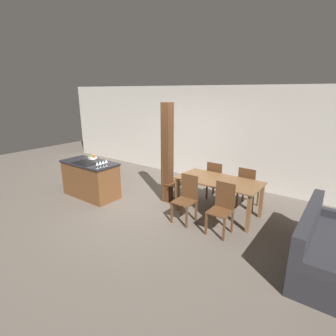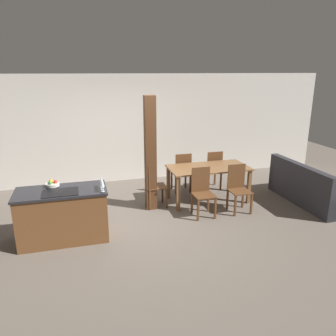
# 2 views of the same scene
# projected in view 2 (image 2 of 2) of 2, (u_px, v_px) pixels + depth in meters

# --- Properties ---
(ground_plane) EXTENTS (16.00, 16.00, 0.00)m
(ground_plane) POSITION_uv_depth(u_px,v_px,m) (141.00, 221.00, 6.29)
(ground_plane) COLOR #665B51
(wall_back) EXTENTS (11.20, 0.08, 2.70)m
(wall_back) POSITION_uv_depth(u_px,v_px,m) (120.00, 129.00, 8.26)
(wall_back) COLOR silver
(wall_back) RESTS_ON ground_plane
(kitchen_island) EXTENTS (1.47, 0.71, 0.90)m
(kitchen_island) POSITION_uv_depth(u_px,v_px,m) (63.00, 215.00, 5.48)
(kitchen_island) COLOR brown
(kitchen_island) RESTS_ON ground_plane
(fruit_bowl) EXTENTS (0.23, 0.23, 0.11)m
(fruit_bowl) POSITION_uv_depth(u_px,v_px,m) (52.00, 184.00, 5.50)
(fruit_bowl) COLOR silver
(fruit_bowl) RESTS_ON kitchen_island
(wine_glass_near) EXTENTS (0.07, 0.07, 0.16)m
(wine_glass_near) POSITION_uv_depth(u_px,v_px,m) (102.00, 185.00, 5.23)
(wine_glass_near) COLOR silver
(wine_glass_near) RESTS_ON kitchen_island
(wine_glass_middle) EXTENTS (0.07, 0.07, 0.16)m
(wine_glass_middle) POSITION_uv_depth(u_px,v_px,m) (102.00, 183.00, 5.30)
(wine_glass_middle) COLOR silver
(wine_glass_middle) RESTS_ON kitchen_island
(wine_glass_far) EXTENTS (0.07, 0.07, 0.16)m
(wine_glass_far) POSITION_uv_depth(u_px,v_px,m) (102.00, 182.00, 5.38)
(wine_glass_far) COLOR silver
(wine_glass_far) RESTS_ON kitchen_island
(wine_glass_end) EXTENTS (0.07, 0.07, 0.16)m
(wine_glass_end) POSITION_uv_depth(u_px,v_px,m) (101.00, 180.00, 5.46)
(wine_glass_end) COLOR silver
(wine_glass_end) RESTS_ON kitchen_island
(dining_table) EXTENTS (1.72, 0.87, 0.77)m
(dining_table) POSITION_uv_depth(u_px,v_px,m) (208.00, 172.00, 7.08)
(dining_table) COLOR brown
(dining_table) RESTS_ON ground_plane
(dining_chair_near_left) EXTENTS (0.40, 0.40, 0.95)m
(dining_chair_near_left) POSITION_uv_depth(u_px,v_px,m) (202.00, 191.00, 6.43)
(dining_chair_near_left) COLOR brown
(dining_chair_near_left) RESTS_ON ground_plane
(dining_chair_near_right) EXTENTS (0.40, 0.40, 0.95)m
(dining_chair_near_right) POSITION_uv_depth(u_px,v_px,m) (238.00, 188.00, 6.62)
(dining_chair_near_right) COLOR brown
(dining_chair_near_right) RESTS_ON ground_plane
(dining_chair_far_left) EXTENTS (0.40, 0.40, 0.95)m
(dining_chair_far_left) POSITION_uv_depth(u_px,v_px,m) (182.00, 172.00, 7.64)
(dining_chair_far_left) COLOR brown
(dining_chair_far_left) RESTS_ON ground_plane
(dining_chair_far_right) EXTENTS (0.40, 0.40, 0.95)m
(dining_chair_far_right) POSITION_uv_depth(u_px,v_px,m) (213.00, 169.00, 7.84)
(dining_chair_far_right) COLOR brown
(dining_chair_far_right) RESTS_ON ground_plane
(dining_chair_head_end) EXTENTS (0.40, 0.40, 0.95)m
(dining_chair_head_end) POSITION_uv_depth(u_px,v_px,m) (153.00, 184.00, 6.81)
(dining_chair_head_end) COLOR brown
(dining_chair_head_end) RESTS_ON ground_plane
(couch) EXTENTS (0.86, 1.99, 0.87)m
(couch) POSITION_uv_depth(u_px,v_px,m) (310.00, 189.00, 7.11)
(couch) COLOR #2D2D33
(couch) RESTS_ON ground_plane
(timber_post) EXTENTS (0.21, 0.21, 2.32)m
(timber_post) POSITION_uv_depth(u_px,v_px,m) (150.00, 154.00, 6.54)
(timber_post) COLOR #4C2D19
(timber_post) RESTS_ON ground_plane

